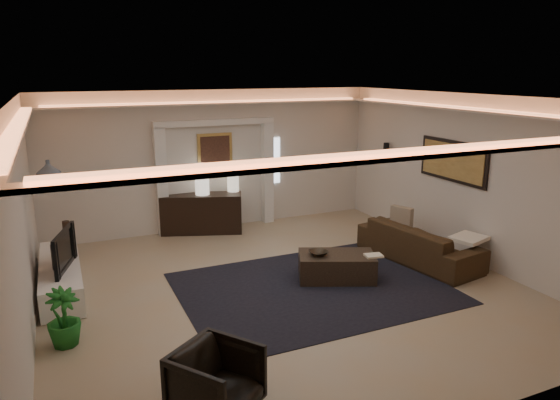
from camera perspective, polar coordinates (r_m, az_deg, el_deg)
name	(u,v)px	position (r m, az deg, el deg)	size (l,w,h in m)	color
floor	(284,288)	(8.01, 0.45, -9.83)	(7.00, 7.00, 0.00)	gray
ceiling	(284,98)	(7.31, 0.50, 11.37)	(7.00, 7.00, 0.00)	white
wall_back	(215,160)	(10.75, -7.32, 4.44)	(7.00, 7.00, 0.00)	beige
wall_front	(450,287)	(4.74, 18.56, -9.21)	(7.00, 7.00, 0.00)	beige
wall_left	(21,226)	(6.91, -27.01, -2.64)	(7.00, 7.00, 0.00)	beige
wall_right	(465,178)	(9.50, 20.08, 2.37)	(7.00, 7.00, 0.00)	beige
cove_soffit	(284,118)	(7.33, 0.49, 9.18)	(7.00, 7.00, 0.04)	silver
daylight_slit	(274,161)	(11.20, -0.64, 4.45)	(0.25, 0.03, 1.00)	white
area_rug	(313,288)	(8.01, 3.70, -9.83)	(4.00, 3.00, 0.01)	black
pilaster_left	(162,182)	(10.45, -13.14, 1.94)	(0.22, 0.20, 2.20)	silver
pilaster_right	(267,173)	(11.10, -1.42, 3.04)	(0.22, 0.20, 2.20)	silver
alcove_header	(215,122)	(10.54, -7.30, 8.64)	(2.52, 0.20, 0.12)	silver
painting_frame	(215,151)	(10.68, -7.31, 5.47)	(0.74, 0.04, 0.74)	tan
painting_canvas	(215,151)	(10.66, -7.27, 5.46)	(0.62, 0.02, 0.62)	#4C2D1E
art_panel_frame	(453,161)	(9.65, 18.85, 4.16)	(0.04, 1.64, 0.74)	black
art_panel_gold	(452,161)	(9.63, 18.74, 4.15)	(0.02, 1.50, 0.62)	tan
wall_sconce	(386,148)	(11.04, 11.82, 5.73)	(0.12, 0.12, 0.22)	black
wall_niche	(28,186)	(8.22, -26.38, 1.39)	(0.10, 0.55, 0.04)	silver
console	(202,214)	(10.64, -8.77, -1.51)	(1.64, 0.51, 0.82)	black
lamp_left	(202,181)	(10.46, -8.74, 2.11)	(0.28, 0.28, 0.63)	silver
lamp_right	(233,178)	(10.67, -5.30, 2.46)	(0.24, 0.24, 0.54)	beige
media_ledge	(61,276)	(8.55, -23.37, -7.83)	(0.57, 2.29, 0.43)	white
tv	(57,249)	(8.14, -23.69, -5.08)	(0.13, 1.02, 0.59)	black
figurine	(66,228)	(9.50, -22.84, -2.94)	(0.12, 0.12, 0.33)	#302017
ginger_jar	(49,172)	(8.06, -24.50, 2.83)	(0.35, 0.35, 0.36)	slate
plant	(63,318)	(6.86, -23.13, -12.07)	(0.41, 0.41, 0.73)	#19611C
sofa	(419,243)	(9.30, 15.33, -4.67)	(0.88, 2.25, 0.66)	#382B1A
throw_blanket	(469,238)	(9.10, 20.41, -4.04)	(0.57, 0.47, 0.06)	#EEE2CA
throw_pillow	(402,218)	(9.96, 13.48, -1.95)	(0.13, 0.43, 0.43)	gray
coffee_table	(337,267)	(8.29, 6.36, -7.51)	(1.20, 0.65, 0.45)	black
bowl	(319,254)	(8.14, 4.35, -6.06)	(0.29, 0.29, 0.07)	black
magazine	(374,257)	(8.20, 10.45, -6.28)	(0.27, 0.19, 0.03)	beige
armchair	(216,381)	(5.29, -7.15, -19.55)	(0.73, 0.76, 0.69)	black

